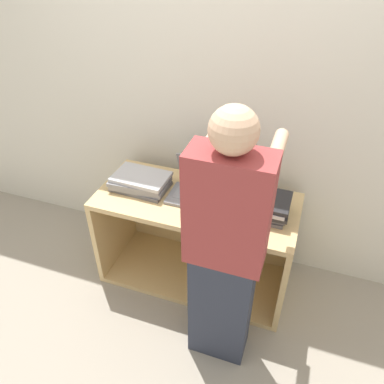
{
  "coord_description": "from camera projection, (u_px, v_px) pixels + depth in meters",
  "views": [
    {
      "loc": [
        0.61,
        -1.54,
        2.21
      ],
      "look_at": [
        0.0,
        0.21,
        0.85
      ],
      "focal_mm": 35.0,
      "sensor_mm": 36.0,
      "label": 1
    }
  ],
  "objects": [
    {
      "name": "ground_plane",
      "position": [
        182.0,
        305.0,
        2.64
      ],
      "size": [
        12.0,
        12.0,
        0.0
      ],
      "primitive_type": "plane",
      "color": "#9E9384"
    },
    {
      "name": "person",
      "position": [
        225.0,
        253.0,
        1.92
      ],
      "size": [
        0.4,
        0.53,
        1.63
      ],
      "color": "#2D3342",
      "rests_on": "ground_plane"
    },
    {
      "name": "laptop_stack_left",
      "position": [
        140.0,
        182.0,
        2.51
      ],
      "size": [
        0.39,
        0.26,
        0.1
      ],
      "color": "slate",
      "rests_on": "cart"
    },
    {
      "name": "laptop_open",
      "position": [
        199.0,
        188.0,
        2.44
      ],
      "size": [
        0.37,
        0.33,
        0.24
      ],
      "color": "gray",
      "rests_on": "cart"
    },
    {
      "name": "cart",
      "position": [
        199.0,
        233.0,
        2.7
      ],
      "size": [
        1.32,
        0.59,
        0.73
      ],
      "color": "tan",
      "rests_on": "ground_plane"
    },
    {
      "name": "laptop_stack_right",
      "position": [
        258.0,
        204.0,
        2.29
      ],
      "size": [
        0.39,
        0.26,
        0.12
      ],
      "color": "slate",
      "rests_on": "cart"
    },
    {
      "name": "wall_back",
      "position": [
        216.0,
        107.0,
        2.46
      ],
      "size": [
        8.0,
        0.05,
        2.4
      ],
      "color": "silver",
      "rests_on": "ground_plane"
    }
  ]
}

